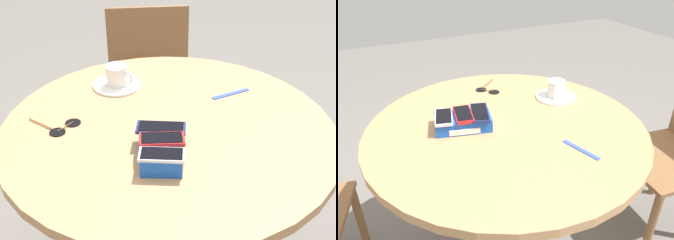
{
  "view_description": "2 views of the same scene",
  "coord_description": "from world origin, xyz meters",
  "views": [
    {
      "loc": [
        -1.14,
        0.26,
        1.52
      ],
      "look_at": [
        0.0,
        0.0,
        0.79
      ],
      "focal_mm": 50.0,
      "sensor_mm": 36.0,
      "label": 1
    },
    {
      "loc": [
        -0.44,
        -0.91,
        1.37
      ],
      "look_at": [
        0.0,
        0.0,
        0.79
      ],
      "focal_mm": 35.0,
      "sensor_mm": 36.0,
      "label": 2
    }
  ],
  "objects": [
    {
      "name": "round_table",
      "position": [
        0.0,
        0.0,
        0.66
      ],
      "size": [
        0.99,
        0.99,
        0.77
      ],
      "color": "#2D2D2D",
      "rests_on": "ground_plane"
    },
    {
      "name": "phone_box",
      "position": [
        -0.14,
        0.05,
        0.8
      ],
      "size": [
        0.21,
        0.15,
        0.05
      ],
      "color": "blue",
      "rests_on": "round_table"
    },
    {
      "name": "phone_white",
      "position": [
        -0.21,
        0.06,
        0.82
      ],
      "size": [
        0.09,
        0.13,
        0.01
      ],
      "color": "silver",
      "rests_on": "phone_box"
    },
    {
      "name": "phone_red",
      "position": [
        -0.14,
        0.05,
        0.83
      ],
      "size": [
        0.08,
        0.13,
        0.01
      ],
      "color": "red",
      "rests_on": "phone_box"
    },
    {
      "name": "phone_navy",
      "position": [
        -0.08,
        0.04,
        0.82
      ],
      "size": [
        0.09,
        0.15,
        0.01
      ],
      "color": "navy",
      "rests_on": "phone_box"
    },
    {
      "name": "saucer",
      "position": [
        0.29,
        0.11,
        0.78
      ],
      "size": [
        0.17,
        0.17,
        0.01
      ],
      "primitive_type": "cylinder",
      "color": "white",
      "rests_on": "round_table"
    },
    {
      "name": "coffee_cup",
      "position": [
        0.28,
        0.11,
        0.82
      ],
      "size": [
        0.08,
        0.09,
        0.07
      ],
      "color": "white",
      "rests_on": "saucer"
    },
    {
      "name": "lanyard_strap",
      "position": [
        0.14,
        -0.25,
        0.77
      ],
      "size": [
        0.05,
        0.14,
        0.0
      ],
      "primitive_type": "cube",
      "rotation": [
        0.0,
        0.0,
        -1.3
      ],
      "color": "blue",
      "rests_on": "round_table"
    },
    {
      "name": "sunglasses",
      "position": [
        0.06,
        0.31,
        0.77
      ],
      "size": [
        0.12,
        0.15,
        0.01
      ],
      "color": "black",
      "rests_on": "round_table"
    },
    {
      "name": "chair_near_window",
      "position": [
        0.86,
        -0.11,
        0.43
      ],
      "size": [
        0.47,
        0.47,
        0.8
      ],
      "color": "brown",
      "rests_on": "ground_plane"
    }
  ]
}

